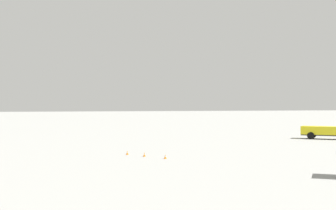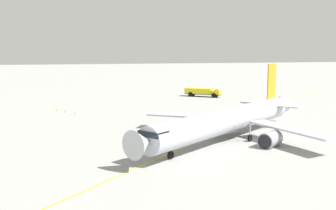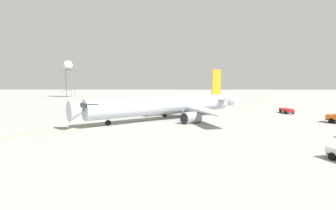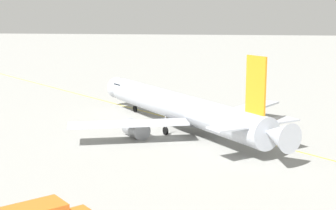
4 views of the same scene
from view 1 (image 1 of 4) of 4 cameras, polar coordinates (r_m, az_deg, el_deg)
fire_tender_truck at (r=99.72m, az=18.37°, el=-2.96°), size 10.56×8.49×2.50m
safety_cone_near at (r=63.44m, az=-0.31°, el=-6.09°), size 0.36×0.36×0.55m
safety_cone_mid at (r=66.00m, az=-2.78°, el=-5.83°), size 0.36×0.36×0.55m
safety_cone_far at (r=68.33m, az=-4.79°, el=-5.61°), size 0.36×0.36×0.55m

